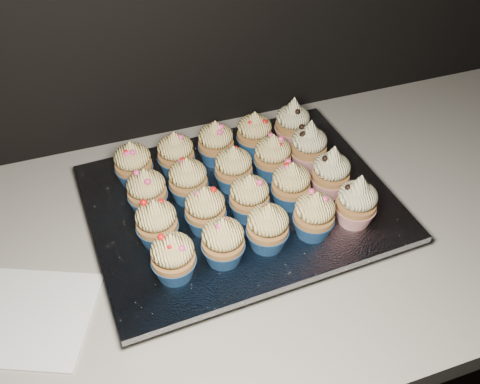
{
  "coord_description": "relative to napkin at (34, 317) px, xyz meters",
  "views": [
    {
      "loc": [
        -0.36,
        1.14,
        1.54
      ],
      "look_at": [
        -0.15,
        1.74,
        0.95
      ],
      "focal_mm": 40.0,
      "sensor_mm": 36.0,
      "label": 1
    }
  ],
  "objects": [
    {
      "name": "cupcake_11",
      "position": [
        0.26,
        0.13,
        0.07
      ],
      "size": [
        0.06,
        0.06,
        0.08
      ],
      "color": "navy",
      "rests_on": "foil_lining"
    },
    {
      "name": "cupcake_18",
      "position": [
        0.41,
        0.21,
        0.07
      ],
      "size": [
        0.06,
        0.06,
        0.08
      ],
      "color": "navy",
      "rests_on": "foil_lining"
    },
    {
      "name": "cupcake_10",
      "position": [
        0.2,
        0.13,
        0.07
      ],
      "size": [
        0.06,
        0.06,
        0.08
      ],
      "color": "navy",
      "rests_on": "foil_lining"
    },
    {
      "name": "cupcake_19",
      "position": [
        0.48,
        0.22,
        0.07
      ],
      "size": [
        0.06,
        0.06,
        0.1
      ],
      "color": "#A71717",
      "rests_on": "foil_lining"
    },
    {
      "name": "baking_tray",
      "position": [
        0.34,
        0.1,
        0.01
      ],
      "size": [
        0.46,
        0.36,
        0.02
      ],
      "primitive_type": "cube",
      "rotation": [
        0.0,
        0.0,
        0.05
      ],
      "color": "black",
      "rests_on": "worktop"
    },
    {
      "name": "cupcake_4",
      "position": [
        0.49,
        -0.01,
        0.07
      ],
      "size": [
        0.06,
        0.06,
        0.1
      ],
      "color": "#A71717",
      "rests_on": "foil_lining"
    },
    {
      "name": "cupcake_0",
      "position": [
        0.2,
        -0.02,
        0.07
      ],
      "size": [
        0.06,
        0.06,
        0.08
      ],
      "color": "navy",
      "rests_on": "foil_lining"
    },
    {
      "name": "cupcake_14",
      "position": [
        0.48,
        0.14,
        0.07
      ],
      "size": [
        0.06,
        0.06,
        0.1
      ],
      "color": "#A71717",
      "rests_on": "foil_lining"
    },
    {
      "name": "cupcake_7",
      "position": [
        0.34,
        0.06,
        0.07
      ],
      "size": [
        0.06,
        0.06,
        0.08
      ],
      "color": "navy",
      "rests_on": "foil_lining"
    },
    {
      "name": "cupcake_6",
      "position": [
        0.27,
        0.06,
        0.07
      ],
      "size": [
        0.06,
        0.06,
        0.08
      ],
      "color": "navy",
      "rests_on": "foil_lining"
    },
    {
      "name": "cupcake_13",
      "position": [
        0.41,
        0.14,
        0.07
      ],
      "size": [
        0.06,
        0.06,
        0.08
      ],
      "color": "navy",
      "rests_on": "foil_lining"
    },
    {
      "name": "cupcake_8",
      "position": [
        0.41,
        0.07,
        0.07
      ],
      "size": [
        0.06,
        0.06,
        0.08
      ],
      "color": "navy",
      "rests_on": "foil_lining"
    },
    {
      "name": "cupcake_2",
      "position": [
        0.35,
        -0.01,
        0.07
      ],
      "size": [
        0.06,
        0.06,
        0.08
      ],
      "color": "navy",
      "rests_on": "foil_lining"
    },
    {
      "name": "cupcake_16",
      "position": [
        0.26,
        0.2,
        0.07
      ],
      "size": [
        0.06,
        0.06,
        0.08
      ],
      "color": "navy",
      "rests_on": "foil_lining"
    },
    {
      "name": "worktop",
      "position": [
        0.49,
        0.06,
        -0.02
      ],
      "size": [
        2.44,
        0.64,
        0.04
      ],
      "primitive_type": "cube",
      "color": "beige",
      "rests_on": "cabinet"
    },
    {
      "name": "cupcake_9",
      "position": [
        0.49,
        0.07,
        0.07
      ],
      "size": [
        0.06,
        0.06,
        0.1
      ],
      "color": "#A71717",
      "rests_on": "foil_lining"
    },
    {
      "name": "cupcake_17",
      "position": [
        0.33,
        0.21,
        0.07
      ],
      "size": [
        0.06,
        0.06,
        0.08
      ],
      "color": "navy",
      "rests_on": "foil_lining"
    },
    {
      "name": "cupcake_15",
      "position": [
        0.19,
        0.2,
        0.07
      ],
      "size": [
        0.06,
        0.06,
        0.08
      ],
      "color": "navy",
      "rests_on": "foil_lining"
    },
    {
      "name": "cabinet",
      "position": [
        0.49,
        0.06,
        -0.47
      ],
      "size": [
        2.4,
        0.6,
        0.86
      ],
      "primitive_type": "cube",
      "color": "black",
      "rests_on": "ground"
    },
    {
      "name": "cupcake_3",
      "position": [
        0.42,
        -0.01,
        0.07
      ],
      "size": [
        0.06,
        0.06,
        0.08
      ],
      "color": "navy",
      "rests_on": "foil_lining"
    },
    {
      "name": "cupcake_5",
      "position": [
        0.2,
        0.05,
        0.07
      ],
      "size": [
        0.06,
        0.06,
        0.08
      ],
      "color": "navy",
      "rests_on": "foil_lining"
    },
    {
      "name": "napkin",
      "position": [
        0.0,
        0.0,
        0.0
      ],
      "size": [
        0.21,
        0.21,
        0.0
      ],
      "primitive_type": "cube",
      "rotation": [
        0.0,
        0.0,
        -0.41
      ],
      "color": "white",
      "rests_on": "worktop"
    },
    {
      "name": "cupcake_1",
      "position": [
        0.28,
        -0.01,
        0.07
      ],
      "size": [
        0.06,
        0.06,
        0.08
      ],
      "color": "navy",
      "rests_on": "foil_lining"
    },
    {
      "name": "cupcake_12",
      "position": [
        0.34,
        0.13,
        0.07
      ],
      "size": [
        0.06,
        0.06,
        0.08
      ],
      "color": "navy",
      "rests_on": "foil_lining"
    },
    {
      "name": "foil_lining",
      "position": [
        0.34,
        0.1,
        0.03
      ],
      "size": [
        0.5,
        0.4,
        0.01
      ],
      "primitive_type": "cube",
      "rotation": [
        0.0,
        0.0,
        0.05
      ],
      "color": "silver",
      "rests_on": "baking_tray"
    }
  ]
}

